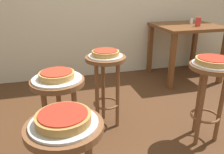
{
  "coord_description": "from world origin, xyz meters",
  "views": [
    {
      "loc": [
        -0.85,
        -1.7,
        1.27
      ],
      "look_at": [
        -0.41,
        -0.1,
        0.62
      ],
      "focal_mm": 37.51,
      "sensor_mm": 36.0,
      "label": 1
    }
  ],
  "objects_px": {
    "serving_plate_middle": "(213,64)",
    "pizza_leftside": "(57,75)",
    "stool_leftside": "(60,105)",
    "pizza_rear": "(106,53)",
    "serving_plate_leftside": "(57,79)",
    "condiment_shaker": "(192,21)",
    "serving_plate_foreground": "(64,123)",
    "stool_rear": "(106,76)",
    "cup_near_edge": "(198,22)",
    "stool_middle": "(210,87)",
    "pizza_foreground": "(63,118)",
    "dining_table": "(187,34)",
    "serving_plate_rear": "(106,56)",
    "pizza_middle": "(214,61)"
  },
  "relations": [
    {
      "from": "serving_plate_middle",
      "to": "pizza_leftside",
      "type": "relative_size",
      "value": 1.4
    },
    {
      "from": "stool_leftside",
      "to": "pizza_middle",
      "type": "bearing_deg",
      "value": -0.55
    },
    {
      "from": "pizza_foreground",
      "to": "serving_plate_rear",
      "type": "bearing_deg",
      "value": 66.01
    },
    {
      "from": "serving_plate_leftside",
      "to": "cup_near_edge",
      "type": "xyz_separation_m",
      "value": [
        1.91,
        1.25,
        0.13
      ]
    },
    {
      "from": "serving_plate_middle",
      "to": "stool_middle",
      "type": "bearing_deg",
      "value": -90.0
    },
    {
      "from": "stool_middle",
      "to": "dining_table",
      "type": "relative_size",
      "value": 0.8
    },
    {
      "from": "stool_leftside",
      "to": "pizza_rear",
      "type": "height_order",
      "value": "pizza_rear"
    },
    {
      "from": "serving_plate_foreground",
      "to": "pizza_foreground",
      "type": "bearing_deg",
      "value": 0.0
    },
    {
      "from": "serving_plate_leftside",
      "to": "condiment_shaker",
      "type": "bearing_deg",
      "value": 36.6
    },
    {
      "from": "pizza_foreground",
      "to": "stool_leftside",
      "type": "height_order",
      "value": "pizza_foreground"
    },
    {
      "from": "serving_plate_rear",
      "to": "cup_near_edge",
      "type": "xyz_separation_m",
      "value": [
        1.47,
        0.81,
        0.13
      ]
    },
    {
      "from": "serving_plate_leftside",
      "to": "stool_rear",
      "type": "relative_size",
      "value": 0.48
    },
    {
      "from": "condiment_shaker",
      "to": "stool_leftside",
      "type": "bearing_deg",
      "value": -143.4
    },
    {
      "from": "serving_plate_middle",
      "to": "dining_table",
      "type": "bearing_deg",
      "value": 65.18
    },
    {
      "from": "serving_plate_foreground",
      "to": "stool_middle",
      "type": "distance_m",
      "value": 1.34
    },
    {
      "from": "pizza_rear",
      "to": "serving_plate_foreground",
      "type": "bearing_deg",
      "value": -113.99
    },
    {
      "from": "stool_leftside",
      "to": "serving_plate_rear",
      "type": "relative_size",
      "value": 2.29
    },
    {
      "from": "serving_plate_middle",
      "to": "stool_leftside",
      "type": "relative_size",
      "value": 0.47
    },
    {
      "from": "serving_plate_foreground",
      "to": "stool_middle",
      "type": "xyz_separation_m",
      "value": [
        1.21,
        0.55,
        -0.19
      ]
    },
    {
      "from": "stool_middle",
      "to": "dining_table",
      "type": "xyz_separation_m",
      "value": [
        0.64,
        1.39,
        0.14
      ]
    },
    {
      "from": "condiment_shaker",
      "to": "pizza_leftside",
      "type": "bearing_deg",
      "value": -143.4
    },
    {
      "from": "stool_rear",
      "to": "condiment_shaker",
      "type": "xyz_separation_m",
      "value": [
        1.5,
        1.01,
        0.3
      ]
    },
    {
      "from": "serving_plate_foreground",
      "to": "condiment_shaker",
      "type": "relative_size",
      "value": 4.09
    },
    {
      "from": "serving_plate_leftside",
      "to": "pizza_leftside",
      "type": "height_order",
      "value": "pizza_leftside"
    },
    {
      "from": "cup_near_edge",
      "to": "condiment_shaker",
      "type": "distance_m",
      "value": 0.2
    },
    {
      "from": "dining_table",
      "to": "condiment_shaker",
      "type": "distance_m",
      "value": 0.2
    },
    {
      "from": "stool_rear",
      "to": "cup_near_edge",
      "type": "bearing_deg",
      "value": 28.85
    },
    {
      "from": "serving_plate_middle",
      "to": "pizza_leftside",
      "type": "bearing_deg",
      "value": 179.45
    },
    {
      "from": "serving_plate_middle",
      "to": "stool_rear",
      "type": "xyz_separation_m",
      "value": [
        -0.76,
        0.45,
        -0.19
      ]
    },
    {
      "from": "stool_middle",
      "to": "pizza_middle",
      "type": "distance_m",
      "value": 0.22
    },
    {
      "from": "pizza_leftside",
      "to": "stool_rear",
      "type": "relative_size",
      "value": 0.34
    },
    {
      "from": "stool_leftside",
      "to": "dining_table",
      "type": "distance_m",
      "value": 2.31
    },
    {
      "from": "pizza_foreground",
      "to": "pizza_leftside",
      "type": "height_order",
      "value": "same"
    },
    {
      "from": "serving_plate_rear",
      "to": "condiment_shaker",
      "type": "relative_size",
      "value": 3.98
    },
    {
      "from": "pizza_foreground",
      "to": "stool_rear",
      "type": "distance_m",
      "value": 1.11
    },
    {
      "from": "serving_plate_foreground",
      "to": "dining_table",
      "type": "bearing_deg",
      "value": 46.37
    },
    {
      "from": "pizza_foreground",
      "to": "stool_middle",
      "type": "height_order",
      "value": "pizza_foreground"
    },
    {
      "from": "stool_rear",
      "to": "serving_plate_middle",
      "type": "bearing_deg",
      "value": -30.59
    },
    {
      "from": "serving_plate_foreground",
      "to": "stool_leftside",
      "type": "xyz_separation_m",
      "value": [
        0.0,
        0.56,
        -0.19
      ]
    },
    {
      "from": "stool_rear",
      "to": "condiment_shaker",
      "type": "distance_m",
      "value": 1.83
    },
    {
      "from": "cup_near_edge",
      "to": "stool_rear",
      "type": "bearing_deg",
      "value": -151.15
    },
    {
      "from": "stool_middle",
      "to": "condiment_shaker",
      "type": "xyz_separation_m",
      "value": [
        0.74,
        1.46,
        0.3
      ]
    },
    {
      "from": "serving_plate_leftside",
      "to": "serving_plate_foreground",
      "type": "bearing_deg",
      "value": -90.21
    },
    {
      "from": "pizza_foreground",
      "to": "dining_table",
      "type": "distance_m",
      "value": 2.68
    },
    {
      "from": "pizza_foreground",
      "to": "serving_plate_rear",
      "type": "distance_m",
      "value": 1.09
    },
    {
      "from": "stool_leftside",
      "to": "cup_near_edge",
      "type": "xyz_separation_m",
      "value": [
        1.91,
        1.25,
        0.32
      ]
    },
    {
      "from": "pizza_middle",
      "to": "stool_rear",
      "type": "relative_size",
      "value": 0.41
    },
    {
      "from": "condiment_shaker",
      "to": "serving_plate_foreground",
      "type": "bearing_deg",
      "value": -134.2
    },
    {
      "from": "pizza_middle",
      "to": "cup_near_edge",
      "type": "height_order",
      "value": "cup_near_edge"
    },
    {
      "from": "serving_plate_middle",
      "to": "pizza_middle",
      "type": "height_order",
      "value": "pizza_middle"
    }
  ]
}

